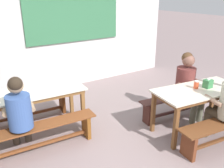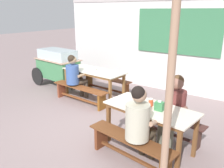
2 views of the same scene
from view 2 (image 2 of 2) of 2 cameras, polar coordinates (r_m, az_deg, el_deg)
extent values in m
plane|color=gray|center=(5.06, -3.31, -9.49)|extent=(40.00, 40.00, 0.00)
cube|color=silver|center=(7.12, 11.26, 8.94)|extent=(6.53, 0.12, 2.55)
cube|color=#36734B|center=(6.78, 15.61, 12.13)|extent=(2.35, 0.03, 1.22)
cube|color=silver|center=(6.30, -4.49, 3.27)|extent=(1.79, 0.80, 0.03)
cube|color=brown|center=(6.31, -4.48, 2.89)|extent=(1.71, 0.74, 0.06)
cube|color=brown|center=(6.14, 2.85, -1.08)|extent=(0.06, 0.06, 0.68)
cube|color=brown|center=(5.72, -0.46, -2.49)|extent=(0.06, 0.06, 0.68)
cube|color=brown|center=(7.14, -7.56, 1.45)|extent=(0.06, 0.06, 0.68)
cube|color=brown|center=(6.78, -10.98, 0.40)|extent=(0.06, 0.06, 0.68)
cube|color=beige|center=(3.94, 9.35, -5.80)|extent=(1.61, 0.89, 0.03)
cube|color=brown|center=(3.95, 9.32, -6.37)|extent=(1.52, 0.82, 0.06)
cube|color=brown|center=(4.07, 19.58, -12.27)|extent=(0.07, 0.07, 0.68)
cube|color=brown|center=(3.62, 15.82, -15.93)|extent=(0.07, 0.07, 0.68)
cube|color=brown|center=(4.68, 4.01, -7.24)|extent=(0.07, 0.07, 0.68)
cube|color=brown|center=(4.29, -0.83, -9.62)|extent=(0.07, 0.07, 0.68)
cube|color=#592B17|center=(6.77, -1.37, 1.40)|extent=(1.63, 0.38, 0.02)
cube|color=#582B11|center=(6.44, 3.38, -1.49)|extent=(0.08, 0.23, 0.41)
cube|color=#513114|center=(7.28, -5.54, 0.70)|extent=(0.08, 0.23, 0.41)
cube|color=#592B17|center=(6.87, -1.35, -1.13)|extent=(1.34, 0.13, 0.04)
cube|color=brown|center=(6.03, -7.85, -0.81)|extent=(1.73, 0.40, 0.02)
cube|color=brown|center=(5.62, -2.52, -4.35)|extent=(0.08, 0.25, 0.41)
cube|color=brown|center=(6.63, -12.20, -1.32)|extent=(0.08, 0.25, 0.41)
cube|color=brown|center=(6.14, -7.73, -3.61)|extent=(1.43, 0.14, 0.04)
cube|color=#482824|center=(4.49, 12.92, -7.65)|extent=(1.52, 0.44, 0.02)
cube|color=#422820|center=(4.36, 20.08, -12.32)|extent=(0.09, 0.21, 0.41)
cube|color=#47241D|center=(4.89, 6.28, -7.93)|extent=(0.09, 0.21, 0.41)
cube|color=#482824|center=(4.63, 12.65, -11.19)|extent=(1.22, 0.21, 0.04)
cube|color=brown|center=(3.70, 4.42, -13.07)|extent=(1.53, 0.51, 0.03)
cube|color=brown|center=(3.53, 12.89, -19.32)|extent=(0.10, 0.27, 0.40)
cube|color=brown|center=(4.17, -2.66, -12.65)|extent=(0.10, 0.27, 0.40)
cube|color=brown|center=(3.87, 4.30, -17.09)|extent=(1.22, 0.21, 0.04)
cube|color=#408151|center=(7.47, -12.96, 3.66)|extent=(1.41, 0.83, 0.57)
cube|color=silver|center=(7.38, -13.19, 6.96)|extent=(1.27, 0.74, 0.31)
cube|color=tan|center=(7.41, -13.12, 5.88)|extent=(1.50, 0.91, 0.02)
cylinder|color=black|center=(8.24, -13.35, 2.87)|extent=(0.57, 0.11, 0.56)
cylinder|color=black|center=(7.84, -17.72, 1.78)|extent=(0.57, 0.11, 0.56)
cylinder|color=#333333|center=(7.11, -9.77, -0.39)|extent=(0.05, 0.05, 0.28)
cylinder|color=#3F3F3F|center=(6.78, -8.73, 3.99)|extent=(0.11, 0.68, 0.04)
cylinder|color=#463D31|center=(6.42, -6.32, -1.51)|extent=(0.11, 0.11, 0.43)
cylinder|color=#463D31|center=(6.55, -7.37, -1.17)|extent=(0.11, 0.11, 0.43)
cylinder|color=#463D31|center=(6.23, -7.65, 0.39)|extent=(0.18, 0.42, 0.13)
cylinder|color=#463D31|center=(6.36, -8.70, 0.70)|extent=(0.18, 0.42, 0.13)
cylinder|color=#3A5897|center=(6.12, -9.58, 2.28)|extent=(0.33, 0.33, 0.49)
sphere|color=tan|center=(6.05, -9.61, 5.79)|extent=(0.21, 0.21, 0.21)
sphere|color=#2D2319|center=(6.02, -9.85, 6.09)|extent=(0.19, 0.19, 0.19)
cylinder|color=tan|center=(6.10, -7.16, 2.18)|extent=(0.11, 0.31, 0.09)
cylinder|color=tan|center=(6.38, -9.35, 2.76)|extent=(0.11, 0.31, 0.08)
cylinder|color=#666753|center=(4.26, 11.66, -12.14)|extent=(0.11, 0.11, 0.43)
cylinder|color=#666753|center=(4.19, 13.90, -12.79)|extent=(0.11, 0.11, 0.43)
cylinder|color=#666753|center=(4.28, 12.94, -8.08)|extent=(0.15, 0.40, 0.13)
cylinder|color=#666753|center=(4.22, 15.17, -8.66)|extent=(0.15, 0.40, 0.13)
cylinder|color=brown|center=(4.30, 15.25, -4.70)|extent=(0.35, 0.35, 0.49)
sphere|color=brown|center=(4.16, 15.56, 0.16)|extent=(0.22, 0.22, 0.22)
sphere|color=#4C331E|center=(4.17, 15.76, 0.77)|extent=(0.21, 0.21, 0.21)
cylinder|color=brown|center=(4.23, 11.85, -5.08)|extent=(0.09, 0.31, 0.10)
cylinder|color=brown|center=(4.09, 16.73, -6.26)|extent=(0.09, 0.31, 0.08)
cylinder|color=#443A2A|center=(3.93, 9.67, -14.72)|extent=(0.11, 0.11, 0.43)
cylinder|color=#443A2A|center=(4.01, 7.37, -13.93)|extent=(0.11, 0.11, 0.43)
cylinder|color=#443A2A|center=(3.68, 8.64, -12.29)|extent=(0.16, 0.36, 0.13)
cylinder|color=#443A2A|center=(3.76, 6.24, -11.49)|extent=(0.16, 0.36, 0.13)
cylinder|color=#B6B49E|center=(3.48, 6.21, -9.12)|extent=(0.36, 0.36, 0.55)
sphere|color=tan|center=(3.33, 6.63, -2.64)|extent=(0.22, 0.22, 0.22)
sphere|color=black|center=(3.29, 6.37, -2.17)|extent=(0.20, 0.20, 0.20)
cylinder|color=tan|center=(3.53, 10.56, -9.10)|extent=(0.09, 0.31, 0.11)
cylinder|color=tan|center=(3.71, 5.15, -7.47)|extent=(0.09, 0.31, 0.11)
cube|color=#387D48|center=(3.82, 11.44, -5.31)|extent=(0.14, 0.11, 0.14)
cube|color=white|center=(3.79, 11.51, -4.17)|extent=(0.05, 0.03, 0.02)
cylinder|color=#D34C2B|center=(3.97, 9.42, -4.50)|extent=(0.08, 0.08, 0.12)
cylinder|color=white|center=(3.94, 9.47, -3.61)|extent=(0.07, 0.07, 0.02)
cylinder|color=silver|center=(6.29, -4.59, 3.62)|extent=(0.18, 0.18, 0.05)
cylinder|color=#9C785F|center=(2.73, 13.61, -4.71)|extent=(0.09, 0.09, 2.57)
camera|label=1|loc=(4.85, -44.50, 12.52)|focal=39.00mm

